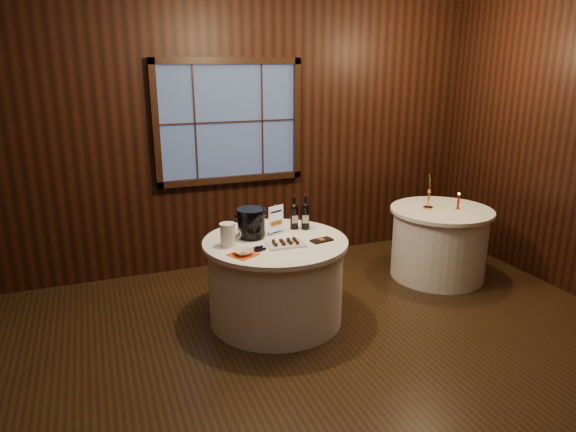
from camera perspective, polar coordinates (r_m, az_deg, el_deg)
name	(u,v)px	position (r m, az deg, el deg)	size (l,w,h in m)	color
ground	(321,378)	(4.04, 3.72, -17.52)	(6.00, 6.00, 0.00)	black
back_wall	(229,131)	(5.73, -6.57, 9.32)	(6.00, 0.10, 3.00)	black
main_table	(276,280)	(4.66, -1.38, -7.11)	(1.28, 1.28, 0.77)	white
side_table	(439,242)	(5.83, 16.42, -2.84)	(1.08, 1.08, 0.77)	white
sign_stand	(275,224)	(4.65, -1.40, -0.89)	(0.16, 0.13, 0.27)	#B7B6BE
port_bottle_left	(294,215)	(4.78, 0.70, 0.15)	(0.08, 0.08, 0.32)	black
port_bottle_right	(305,214)	(4.77, 1.95, 0.20)	(0.08, 0.09, 0.33)	black
ice_bucket	(251,223)	(4.54, -4.10, -0.73)	(0.26, 0.26, 0.27)	black
chocolate_plate	(286,243)	(4.38, -0.28, -3.04)	(0.33, 0.23, 0.05)	white
chocolate_box	(322,240)	(4.49, 3.76, -2.71)	(0.19, 0.10, 0.02)	black
grape_bunch	(259,248)	(4.26, -3.22, -3.61)	(0.17, 0.07, 0.04)	black
glass_pitcher	(228,234)	(4.38, -6.69, -2.05)	(0.18, 0.14, 0.20)	white
orange_napkin	(243,255)	(4.19, -4.99, -4.29)	(0.20, 0.20, 0.00)	#E14712
cracker_bowl	(243,252)	(4.18, -5.00, -4.02)	(0.15, 0.15, 0.04)	white
brass_candlestick	(429,196)	(5.65, 15.39, 2.13)	(0.11, 0.11, 0.38)	gold
red_candle	(458,203)	(5.73, 18.39, 1.41)	(0.05, 0.05, 0.18)	gold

